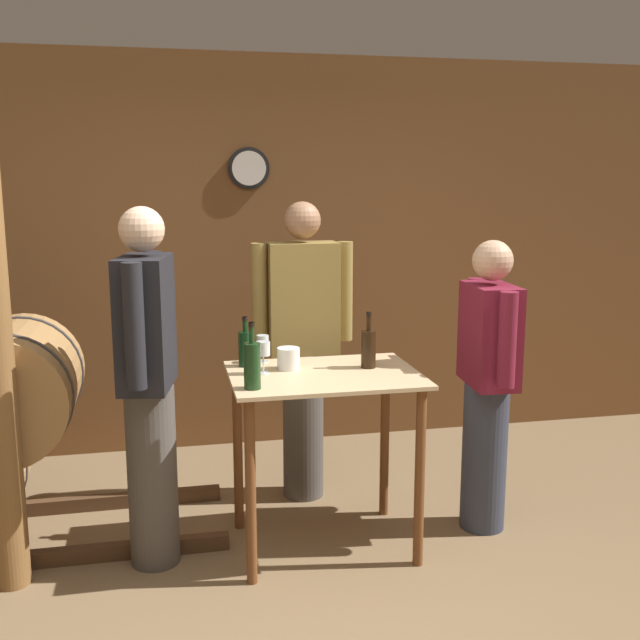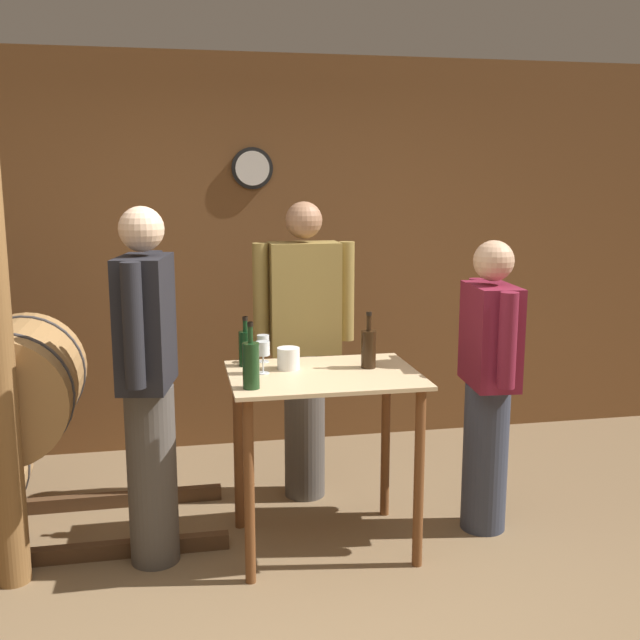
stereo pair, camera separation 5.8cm
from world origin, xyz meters
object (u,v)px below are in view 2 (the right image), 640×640
(ice_bucket, at_px, (288,358))
(person_host, at_px, (488,381))
(wine_bottle_center, at_px, (369,348))
(wine_bottle_far_left, at_px, (251,364))
(wine_glass_near_left, at_px, (263,350))
(person_visitor_bearded, at_px, (148,380))
(wine_bottle_left, at_px, (246,347))
(person_visitor_with_scarf, at_px, (304,344))
(wine_glass_near_center, at_px, (263,343))

(ice_bucket, relative_size, person_host, 0.07)
(wine_bottle_center, bearing_deg, person_host, -2.60)
(wine_bottle_far_left, relative_size, person_host, 0.20)
(wine_glass_near_left, height_order, person_visitor_bearded, person_visitor_bearded)
(wine_bottle_left, xyz_separation_m, person_visitor_with_scarf, (0.38, 0.43, -0.09))
(wine_bottle_center, xyz_separation_m, person_visitor_bearded, (-1.10, -0.05, -0.10))
(wine_bottle_left, bearing_deg, person_visitor_bearded, -156.59)
(wine_glass_near_left, xyz_separation_m, person_visitor_with_scarf, (0.31, 0.60, -0.12))
(wine_bottle_center, height_order, wine_glass_near_left, wine_bottle_center)
(ice_bucket, bearing_deg, wine_bottle_far_left, -124.79)
(person_visitor_bearded, bearing_deg, wine_glass_near_left, 3.91)
(wine_glass_near_left, bearing_deg, wine_glass_near_center, 83.04)
(person_visitor_bearded, bearing_deg, person_visitor_with_scarf, 36.30)
(wine_bottle_left, xyz_separation_m, ice_bucket, (0.21, -0.11, -0.04))
(wine_bottle_left, height_order, wine_bottle_center, wine_bottle_center)
(wine_bottle_left, distance_m, wine_glass_near_center, 0.12)
(wine_glass_near_left, height_order, wine_glass_near_center, wine_glass_near_left)
(person_visitor_bearded, bearing_deg, person_host, 0.70)
(wine_glass_near_left, relative_size, person_visitor_with_scarf, 0.09)
(wine_bottle_left, relative_size, person_host, 0.17)
(ice_bucket, distance_m, person_host, 1.07)
(wine_glass_near_left, bearing_deg, wine_bottle_left, 111.79)
(wine_bottle_center, xyz_separation_m, wine_glass_near_center, (-0.51, 0.22, -0.00))
(wine_bottle_center, bearing_deg, wine_glass_near_left, -178.66)
(wine_bottle_far_left, distance_m, person_visitor_bearded, 0.53)
(wine_bottle_center, height_order, person_visitor_bearded, person_visitor_bearded)
(wine_bottle_left, xyz_separation_m, wine_bottle_center, (0.61, -0.16, 0.01))
(wine_glass_near_center, distance_m, ice_bucket, 0.21)
(wine_bottle_center, relative_size, person_visitor_bearded, 0.17)
(wine_glass_near_left, distance_m, wine_glass_near_center, 0.24)
(wine_bottle_left, distance_m, person_visitor_bearded, 0.54)
(wine_glass_near_center, bearing_deg, person_host, -12.35)
(wine_bottle_far_left, distance_m, wine_glass_near_left, 0.27)
(person_host, height_order, person_visitor_with_scarf, person_visitor_with_scarf)
(wine_glass_near_left, bearing_deg, person_host, -0.81)
(wine_glass_near_center, height_order, person_host, person_host)
(person_visitor_with_scarf, bearing_deg, person_visitor_bearded, -143.70)
(wine_bottle_center, bearing_deg, ice_bucket, 172.72)
(wine_glass_near_left, bearing_deg, ice_bucket, 25.16)
(wine_bottle_left, height_order, wine_glass_near_center, wine_bottle_left)
(person_host, height_order, person_visitor_bearded, person_visitor_bearded)
(wine_bottle_far_left, distance_m, wine_bottle_center, 0.68)
(wine_bottle_far_left, distance_m, ice_bucket, 0.39)
(wine_bottle_far_left, bearing_deg, wine_glass_near_center, 76.95)
(wine_bottle_left, xyz_separation_m, person_visitor_bearded, (-0.49, -0.21, -0.09))
(wine_bottle_center, distance_m, wine_glass_near_left, 0.54)
(person_visitor_bearded, bearing_deg, ice_bucket, 8.40)
(person_visitor_with_scarf, bearing_deg, wine_glass_near_center, -127.93)
(ice_bucket, xyz_separation_m, person_visitor_with_scarf, (0.17, 0.54, -0.05))
(ice_bucket, relative_size, person_visitor_with_scarf, 0.07)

